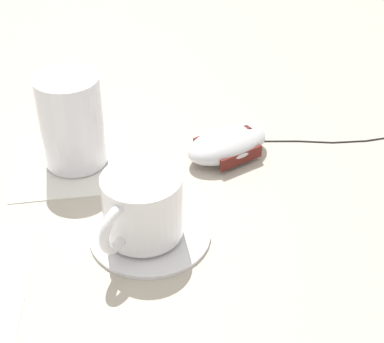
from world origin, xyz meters
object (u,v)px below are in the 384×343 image
(saucer, at_px, (150,233))
(coffee_cup, at_px, (141,206))
(computer_mouse, at_px, (227,144))
(drinking_glass, at_px, (72,121))

(saucer, relative_size, coffee_cup, 1.17)
(coffee_cup, xyz_separation_m, computer_mouse, (0.17, -0.08, -0.03))
(saucer, distance_m, drinking_glass, 0.18)
(saucer, relative_size, computer_mouse, 1.01)
(coffee_cup, xyz_separation_m, drinking_glass, (0.13, 0.11, 0.02))
(drinking_glass, bearing_deg, coffee_cup, -140.34)
(coffee_cup, bearing_deg, computer_mouse, -25.37)
(coffee_cup, bearing_deg, saucer, -60.86)
(coffee_cup, relative_size, drinking_glass, 0.96)
(computer_mouse, relative_size, drinking_glass, 1.11)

